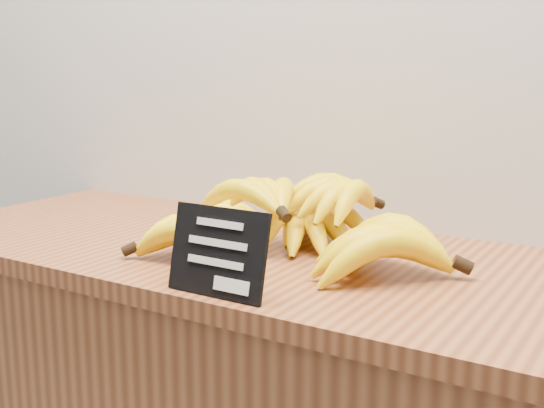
{
  "coord_description": "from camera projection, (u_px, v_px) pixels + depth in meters",
  "views": [
    {
      "loc": [
        0.69,
        1.81,
        1.23
      ],
      "look_at": [
        0.14,
        2.7,
        1.02
      ],
      "focal_mm": 45.0,
      "sensor_mm": 36.0,
      "label": 1
    }
  ],
  "objects": [
    {
      "name": "counter_top",
      "position": [
        288.0,
        261.0,
        1.13
      ],
      "size": [
        1.44,
        0.54,
        0.03
      ],
      "primitive_type": "cube",
      "color": "#96542E",
      "rests_on": "counter"
    },
    {
      "name": "banana_pile",
      "position": [
        294.0,
        225.0,
        1.12
      ],
      "size": [
        0.56,
        0.37,
        0.12
      ],
      "color": "yellow",
      "rests_on": "counter_top"
    },
    {
      "name": "chalkboard_sign",
      "position": [
        218.0,
        252.0,
        0.91
      ],
      "size": [
        0.15,
        0.03,
        0.12
      ],
      "primitive_type": "cube",
      "rotation": [
        -0.23,
        0.0,
        0.0
      ],
      "color": "black",
      "rests_on": "counter_top"
    }
  ]
}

